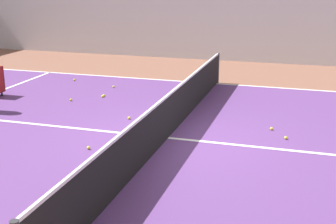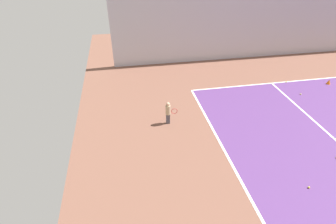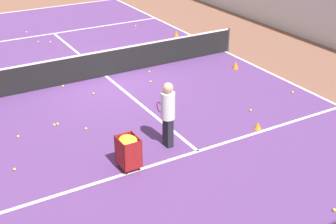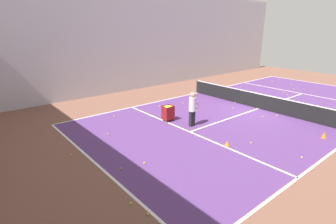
% 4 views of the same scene
% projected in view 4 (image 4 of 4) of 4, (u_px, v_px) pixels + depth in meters
% --- Properties ---
extents(ground_plane, '(33.95, 33.95, 0.00)m').
position_uv_depth(ground_plane, '(258.00, 109.00, 16.42)').
color(ground_plane, brown).
extents(court_playing_area, '(10.59, 21.76, 0.00)m').
position_uv_depth(court_playing_area, '(258.00, 109.00, 16.42)').
color(court_playing_area, '#563370').
rests_on(court_playing_area, ground).
extents(line_baseline_near, '(10.59, 0.10, 0.00)m').
position_uv_depth(line_baseline_near, '(328.00, 85.00, 23.01)').
color(line_baseline_near, white).
rests_on(line_baseline_near, ground).
extents(line_baseline_far, '(10.59, 0.10, 0.00)m').
position_uv_depth(line_baseline_far, '(96.00, 164.00, 9.83)').
color(line_baseline_far, white).
rests_on(line_baseline_far, ground).
extents(line_sideline_right, '(0.10, 21.76, 0.00)m').
position_uv_depth(line_sideline_right, '(198.00, 93.00, 20.29)').
color(line_sideline_right, white).
rests_on(line_sideline_right, ground).
extents(line_service_near, '(10.59, 0.10, 0.00)m').
position_uv_depth(line_service_near, '(302.00, 94.00, 20.04)').
color(line_service_near, white).
rests_on(line_service_near, ground).
extents(line_service_far, '(10.59, 0.10, 0.00)m').
position_uv_depth(line_service_far, '(190.00, 132.00, 12.80)').
color(line_service_far, white).
rests_on(line_service_far, ground).
extents(line_centre_service, '(0.10, 11.97, 0.00)m').
position_uv_depth(line_centre_service, '(258.00, 108.00, 16.42)').
color(line_centre_service, white).
rests_on(line_centre_service, ground).
extents(hall_enclosure_right, '(0.15, 30.25, 7.53)m').
position_uv_depth(hall_enclosure_right, '(164.00, 40.00, 22.17)').
color(hall_enclosure_right, silver).
rests_on(hall_enclosure_right, ground).
extents(tennis_net, '(10.89, 0.10, 0.97)m').
position_uv_depth(tennis_net, '(259.00, 101.00, 16.26)').
color(tennis_net, '#2D2D33').
rests_on(tennis_net, ground).
extents(coach_at_net, '(0.36, 0.68, 1.80)m').
position_uv_depth(coach_at_net, '(192.00, 107.00, 13.25)').
color(coach_at_net, black).
rests_on(coach_at_net, ground).
extents(ball_cart, '(0.47, 0.56, 0.87)m').
position_uv_depth(ball_cart, '(168.00, 110.00, 14.10)').
color(ball_cart, maroon).
rests_on(ball_cart, ground).
extents(training_cone_0, '(0.22, 0.22, 0.21)m').
position_uv_depth(training_cone_0, '(227.00, 143.00, 11.31)').
color(training_cone_0, orange).
rests_on(training_cone_0, ground).
extents(training_cone_1, '(0.23, 0.23, 0.29)m').
position_uv_depth(training_cone_1, '(324.00, 135.00, 12.05)').
color(training_cone_1, orange).
rests_on(training_cone_1, ground).
extents(tennis_ball_0, '(0.07, 0.07, 0.07)m').
position_uv_depth(tennis_ball_0, '(114.00, 116.00, 14.97)').
color(tennis_ball_0, yellow).
rests_on(tennis_ball_0, ground).
extents(tennis_ball_1, '(0.07, 0.07, 0.07)m').
position_uv_depth(tennis_ball_1, '(284.00, 93.00, 20.19)').
color(tennis_ball_1, yellow).
rests_on(tennis_ball_1, ground).
extents(tennis_ball_2, '(0.07, 0.07, 0.07)m').
position_uv_depth(tennis_ball_2, '(183.00, 103.00, 17.46)').
color(tennis_ball_2, yellow).
rests_on(tennis_ball_2, ground).
extents(tennis_ball_3, '(0.07, 0.07, 0.07)m').
position_uv_depth(tennis_ball_3, '(292.00, 84.00, 23.28)').
color(tennis_ball_3, yellow).
rests_on(tennis_ball_3, ground).
extents(tennis_ball_4, '(0.07, 0.07, 0.07)m').
position_uv_depth(tennis_ball_4, '(71.00, 155.00, 10.45)').
color(tennis_ball_4, yellow).
rests_on(tennis_ball_4, ground).
extents(tennis_ball_5, '(0.07, 0.07, 0.07)m').
position_uv_depth(tennis_ball_5, '(196.00, 106.00, 16.78)').
color(tennis_ball_5, yellow).
rests_on(tennis_ball_5, ground).
extents(tennis_ball_6, '(0.07, 0.07, 0.07)m').
position_uv_depth(tennis_ball_6, '(251.00, 143.00, 11.53)').
color(tennis_ball_6, yellow).
rests_on(tennis_ball_6, ground).
extents(tennis_ball_7, '(0.07, 0.07, 0.07)m').
position_uv_depth(tennis_ball_7, '(287.00, 94.00, 19.68)').
color(tennis_ball_7, yellow).
rests_on(tennis_ball_7, ground).
extents(tennis_ball_8, '(0.07, 0.07, 0.07)m').
position_uv_depth(tennis_ball_8, '(197.00, 107.00, 16.71)').
color(tennis_ball_8, yellow).
rests_on(tennis_ball_8, ground).
extents(tennis_ball_9, '(0.07, 0.07, 0.07)m').
position_uv_depth(tennis_ball_9, '(144.00, 163.00, 9.82)').
color(tennis_ball_9, yellow).
rests_on(tennis_ball_9, ground).
extents(tennis_ball_10, '(0.07, 0.07, 0.07)m').
position_uv_depth(tennis_ball_10, '(292.00, 79.00, 25.48)').
color(tennis_ball_10, yellow).
rests_on(tennis_ball_10, ground).
extents(tennis_ball_12, '(0.07, 0.07, 0.07)m').
position_uv_depth(tennis_ball_12, '(131.00, 203.00, 7.59)').
color(tennis_ball_12, yellow).
rests_on(tennis_ball_12, ground).
extents(tennis_ball_14, '(0.07, 0.07, 0.07)m').
position_uv_depth(tennis_ball_14, '(260.00, 99.00, 18.52)').
color(tennis_ball_14, yellow).
rests_on(tennis_ball_14, ground).
extents(tennis_ball_15, '(0.07, 0.07, 0.07)m').
position_uv_depth(tennis_ball_15, '(108.00, 134.00, 12.49)').
color(tennis_ball_15, yellow).
rests_on(tennis_ball_15, ground).
extents(tennis_ball_16, '(0.07, 0.07, 0.07)m').
position_uv_depth(tennis_ball_16, '(159.00, 106.00, 16.85)').
color(tennis_ball_16, yellow).
rests_on(tennis_ball_16, ground).
extents(tennis_ball_17, '(0.07, 0.07, 0.07)m').
position_uv_depth(tennis_ball_17, '(272.00, 81.00, 24.28)').
color(tennis_ball_17, yellow).
rests_on(tennis_ball_17, ground).
extents(tennis_ball_18, '(0.07, 0.07, 0.07)m').
position_uv_depth(tennis_ball_18, '(120.00, 169.00, 9.43)').
color(tennis_ball_18, yellow).
rests_on(tennis_ball_18, ground).
extents(tennis_ball_19, '(0.07, 0.07, 0.07)m').
position_uv_depth(tennis_ball_19, '(293.00, 89.00, 21.25)').
color(tennis_ball_19, yellow).
rests_on(tennis_ball_19, ground).
extents(tennis_ball_20, '(0.07, 0.07, 0.07)m').
position_uv_depth(tennis_ball_20, '(148.00, 214.00, 7.15)').
color(tennis_ball_20, yellow).
rests_on(tennis_ball_20, ground).
extents(tennis_ball_21, '(0.07, 0.07, 0.07)m').
position_uv_depth(tennis_ball_21, '(235.00, 103.00, 17.52)').
color(tennis_ball_21, yellow).
rests_on(tennis_ball_21, ground).
extents(tennis_ball_22, '(0.07, 0.07, 0.07)m').
position_uv_depth(tennis_ball_22, '(302.00, 157.00, 10.24)').
color(tennis_ball_22, yellow).
rests_on(tennis_ball_22, ground).
extents(tennis_ball_23, '(0.07, 0.07, 0.07)m').
position_uv_depth(tennis_ball_23, '(233.00, 85.00, 22.72)').
color(tennis_ball_23, yellow).
rests_on(tennis_ball_23, ground).
extents(tennis_ball_24, '(0.07, 0.07, 0.07)m').
position_uv_depth(tennis_ball_24, '(263.00, 117.00, 14.80)').
color(tennis_ball_24, yellow).
rests_on(tennis_ball_24, ground).
extents(tennis_ball_25, '(0.07, 0.07, 0.07)m').
position_uv_depth(tennis_ball_25, '(277.00, 116.00, 15.02)').
color(tennis_ball_25, yellow).
rests_on(tennis_ball_25, ground).
extents(tennis_ball_26, '(0.07, 0.07, 0.07)m').
position_uv_depth(tennis_ball_26, '(197.00, 94.00, 19.83)').
color(tennis_ball_26, yellow).
rests_on(tennis_ball_26, ground).
extents(tennis_ball_27, '(0.07, 0.07, 0.07)m').
position_uv_depth(tennis_ball_27, '(280.00, 80.00, 25.06)').
color(tennis_ball_27, yellow).
rests_on(tennis_ball_27, ground).
extents(tennis_ball_28, '(0.07, 0.07, 0.07)m').
position_uv_depth(tennis_ball_28, '(196.00, 111.00, 15.86)').
color(tennis_ball_28, yellow).
rests_on(tennis_ball_28, ground).
extents(tennis_ball_29, '(0.07, 0.07, 0.07)m').
position_uv_depth(tennis_ball_29, '(233.00, 108.00, 16.36)').
color(tennis_ball_29, yellow).
rests_on(tennis_ball_29, ground).
extents(tennis_ball_30, '(0.07, 0.07, 0.07)m').
position_uv_depth(tennis_ball_30, '(270.00, 99.00, 18.34)').
color(tennis_ball_30, yellow).
rests_on(tennis_ball_30, ground).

